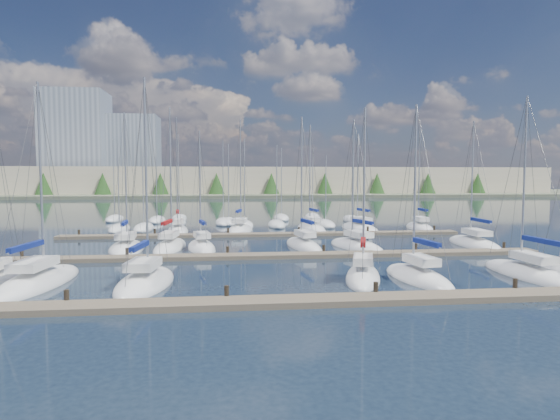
{
  "coord_description": "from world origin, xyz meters",
  "views": [
    {
      "loc": [
        -3.81,
        -21.23,
        6.48
      ],
      "look_at": [
        0.0,
        14.0,
        4.0
      ],
      "focal_mm": 30.0,
      "sensor_mm": 36.0,
      "label": 1
    }
  ],
  "objects": [
    {
      "name": "distant_boats",
      "position": [
        -4.34,
        43.76,
        0.29
      ],
      "size": [
        36.93,
        20.75,
        13.3
      ],
      "color": "#9EA0A5",
      "rests_on": "ground"
    },
    {
      "name": "sailboat_f",
      "position": [
        15.56,
        6.99,
        0.18
      ],
      "size": [
        2.87,
        8.85,
        12.53
      ],
      "rotation": [
        0.0,
        0.0,
        0.05
      ],
      "color": "white",
      "rests_on": "ground"
    },
    {
      "name": "sailboat_q",
      "position": [
        12.24,
        35.16,
        0.17
      ],
      "size": [
        4.25,
        9.12,
        12.65
      ],
      "rotation": [
        0.0,
        0.0,
        0.14
      ],
      "color": "white",
      "rests_on": "ground"
    },
    {
      "name": "sailboat_m",
      "position": [
        19.26,
        20.56,
        0.17
      ],
      "size": [
        3.16,
        9.17,
        12.57
      ],
      "rotation": [
        0.0,
        0.0,
        -0.04
      ],
      "color": "white",
      "rests_on": "ground"
    },
    {
      "name": "sailboat_p",
      "position": [
        6.24,
        35.66,
        0.18
      ],
      "size": [
        3.71,
        8.36,
        13.72
      ],
      "rotation": [
        0.0,
        0.0,
        0.13
      ],
      "color": "white",
      "rests_on": "ground"
    },
    {
      "name": "ground",
      "position": [
        0.0,
        60.0,
        0.0
      ],
      "size": [
        400.0,
        400.0,
        0.0
      ],
      "primitive_type": "plane",
      "color": "#1C2938",
      "rests_on": "ground"
    },
    {
      "name": "sailboat_e",
      "position": [
        7.98,
        6.76,
        0.19
      ],
      "size": [
        3.23,
        7.5,
        11.8
      ],
      "rotation": [
        0.0,
        0.0,
        0.13
      ],
      "color": "white",
      "rests_on": "ground"
    },
    {
      "name": "sailboat_i",
      "position": [
        -9.22,
        21.69,
        0.19
      ],
      "size": [
        3.14,
        8.46,
        13.56
      ],
      "rotation": [
        0.0,
        0.0,
        -0.1
      ],
      "color": "white",
      "rests_on": "ground"
    },
    {
      "name": "sailboat_o",
      "position": [
        -2.59,
        34.83,
        0.19
      ],
      "size": [
        4.07,
        7.92,
        14.19
      ],
      "rotation": [
        0.0,
        0.0,
        -0.18
      ],
      "color": "white",
      "rests_on": "ground"
    },
    {
      "name": "sailboat_r",
      "position": [
        19.86,
        34.75,
        0.19
      ],
      "size": [
        3.03,
        8.28,
        13.35
      ],
      "rotation": [
        0.0,
        0.0,
        -0.08
      ],
      "color": "white",
      "rests_on": "ground"
    },
    {
      "name": "dock_far",
      "position": [
        0.0,
        30.01,
        0.15
      ],
      "size": [
        44.0,
        1.93,
        1.1
      ],
      "color": "#6B5E4C",
      "rests_on": "ground"
    },
    {
      "name": "sailboat_c",
      "position": [
        -8.89,
        7.19,
        0.18
      ],
      "size": [
        3.69,
        8.12,
        13.19
      ],
      "rotation": [
        0.0,
        0.0,
        -0.1
      ],
      "color": "white",
      "rests_on": "ground"
    },
    {
      "name": "dock_near",
      "position": [
        0.0,
        2.01,
        0.15
      ],
      "size": [
        44.0,
        1.93,
        1.1
      ],
      "color": "#6B5E4C",
      "rests_on": "ground"
    },
    {
      "name": "sailboat_h",
      "position": [
        -12.98,
        21.25,
        0.18
      ],
      "size": [
        3.63,
        7.91,
        12.97
      ],
      "rotation": [
        0.0,
        0.0,
        0.09
      ],
      "color": "white",
      "rests_on": "ground"
    },
    {
      "name": "shoreline",
      "position": [
        -13.29,
        149.77,
        7.44
      ],
      "size": [
        400.0,
        60.0,
        38.0
      ],
      "color": "#666B51",
      "rests_on": "ground"
    },
    {
      "name": "sailboat_l",
      "position": [
        7.71,
        20.27,
        0.18
      ],
      "size": [
        4.83,
        8.64,
        12.51
      ],
      "rotation": [
        0.0,
        0.0,
        0.28
      ],
      "color": "white",
      "rests_on": "ground"
    },
    {
      "name": "dock_mid",
      "position": [
        0.0,
        16.01,
        0.15
      ],
      "size": [
        44.0,
        1.93,
        1.1
      ],
      "color": "#6B5E4C",
      "rests_on": "ground"
    },
    {
      "name": "sailboat_d",
      "position": [
        4.56,
        7.28,
        0.19
      ],
      "size": [
        4.05,
        7.24,
        11.62
      ],
      "rotation": [
        0.0,
        0.0,
        -0.29
      ],
      "color": "white",
      "rests_on": "ground"
    },
    {
      "name": "sailboat_k",
      "position": [
        2.97,
        21.15,
        0.19
      ],
      "size": [
        3.47,
        8.61,
        12.81
      ],
      "rotation": [
        0.0,
        0.0,
        0.15
      ],
      "color": "white",
      "rests_on": "ground"
    },
    {
      "name": "sailboat_j",
      "position": [
        -6.35,
        21.01,
        0.19
      ],
      "size": [
        3.56,
        6.89,
        11.39
      ],
      "rotation": [
        0.0,
        0.0,
        0.2
      ],
      "color": "white",
      "rests_on": "ground"
    },
    {
      "name": "sailboat_b",
      "position": [
        -15.36,
        8.02,
        0.17
      ],
      "size": [
        3.76,
        9.75,
        12.99
      ],
      "rotation": [
        0.0,
        0.0,
        -0.09
      ],
      "color": "white",
      "rests_on": "ground"
    },
    {
      "name": "sailboat_n",
      "position": [
        -9.94,
        34.8,
        0.2
      ],
      "size": [
        3.23,
        8.11,
        14.28
      ],
      "rotation": [
        0.0,
        0.0,
        0.11
      ],
      "color": "white",
      "rests_on": "ground"
    }
  ]
}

